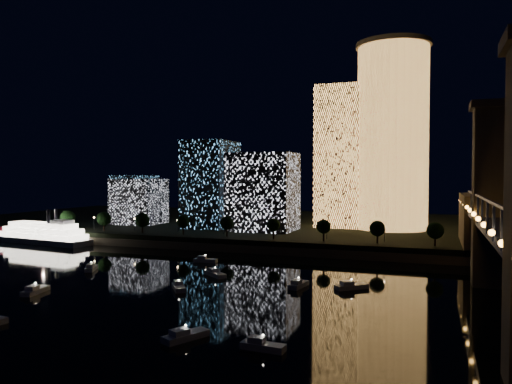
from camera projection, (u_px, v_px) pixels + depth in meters
ground at (196, 311)px, 110.72m from camera, size 520.00×520.00×0.00m
far_bank at (334, 228)px, 261.09m from camera, size 420.00×160.00×5.00m
seawall at (294, 251)px, 187.78m from camera, size 420.00×6.00×3.00m
tower_cylindrical at (393, 136)px, 230.42m from camera, size 34.00×34.00×85.68m
tower_rectangular at (340, 157)px, 242.08m from camera, size 21.30×21.30×67.77m
midrise_blocks at (205, 192)px, 240.91m from camera, size 98.25×32.44×41.44m
riverboat at (39, 234)px, 220.44m from camera, size 53.22×17.13×15.76m
motorboats at (169, 290)px, 127.16m from camera, size 102.07×81.88×2.78m
esplanade_trees at (209, 223)px, 205.96m from camera, size 166.41×6.80×8.90m
street_lamps at (224, 225)px, 210.30m from camera, size 132.70×0.70×5.65m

